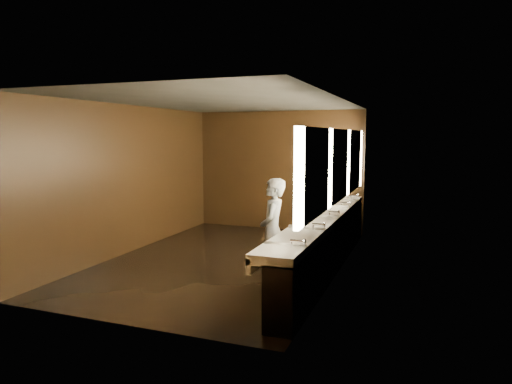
# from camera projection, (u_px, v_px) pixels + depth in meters

# --- Properties ---
(floor) EXTENTS (6.00, 6.00, 0.00)m
(floor) POSITION_uv_depth(u_px,v_px,m) (227.00, 260.00, 8.18)
(floor) COLOR black
(floor) RESTS_ON ground
(ceiling) EXTENTS (4.00, 6.00, 0.02)m
(ceiling) POSITION_uv_depth(u_px,v_px,m) (226.00, 102.00, 7.84)
(ceiling) COLOR #2D2D2B
(ceiling) RESTS_ON wall_back
(wall_back) EXTENTS (4.00, 0.02, 2.80)m
(wall_back) POSITION_uv_depth(u_px,v_px,m) (278.00, 171.00, 10.79)
(wall_back) COLOR black
(wall_back) RESTS_ON floor
(wall_front) EXTENTS (4.00, 0.02, 2.80)m
(wall_front) POSITION_uv_depth(u_px,v_px,m) (118.00, 208.00, 5.22)
(wall_front) COLOR black
(wall_front) RESTS_ON floor
(wall_left) EXTENTS (0.02, 6.00, 2.80)m
(wall_left) POSITION_uv_depth(u_px,v_px,m) (131.00, 179.00, 8.71)
(wall_left) COLOR black
(wall_left) RESTS_ON floor
(wall_right) EXTENTS (0.02, 6.00, 2.80)m
(wall_right) POSITION_uv_depth(u_px,v_px,m) (340.00, 187.00, 7.31)
(wall_right) COLOR black
(wall_right) RESTS_ON floor
(sink_counter) EXTENTS (0.55, 5.40, 1.01)m
(sink_counter) POSITION_uv_depth(u_px,v_px,m) (326.00, 241.00, 7.49)
(sink_counter) COLOR black
(sink_counter) RESTS_ON floor
(mirror_band) EXTENTS (0.06, 5.03, 1.15)m
(mirror_band) POSITION_uv_depth(u_px,v_px,m) (339.00, 165.00, 7.27)
(mirror_band) COLOR #FBE7B6
(mirror_band) RESTS_ON wall_right
(person) EXTENTS (0.48, 0.64, 1.59)m
(person) POSITION_uv_depth(u_px,v_px,m) (273.00, 231.00, 6.86)
(person) COLOR #93ADDB
(person) RESTS_ON floor
(trash_bin) EXTENTS (0.50, 0.50, 0.59)m
(trash_bin) POSITION_uv_depth(u_px,v_px,m) (290.00, 275.00, 6.33)
(trash_bin) COLOR black
(trash_bin) RESTS_ON floor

